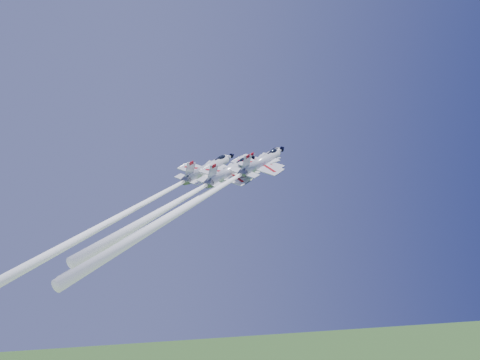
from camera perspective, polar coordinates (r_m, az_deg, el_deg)
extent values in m
cylinder|color=white|center=(112.21, 2.51, 2.17)|extent=(3.48, 7.87, 11.51)
cone|color=white|center=(117.82, 4.25, 3.22)|extent=(2.77, 3.32, 3.13)
cone|color=black|center=(119.14, 4.63, 3.44)|extent=(1.40, 1.67, 1.57)
cone|color=slate|center=(107.17, 0.75, 1.12)|extent=(2.69, 2.81, 2.19)
ellipsoid|color=black|center=(115.57, 3.68, 3.17)|extent=(2.85, 2.80, 2.21)
cube|color=black|center=(114.28, 3.32, 3.07)|extent=(0.92, 0.88, 0.71)
cube|color=white|center=(111.38, 2.19, 1.87)|extent=(9.26, 8.53, 4.39)
cube|color=white|center=(114.63, 2.56, 2.59)|extent=(3.13, 2.70, 1.64)
cube|color=white|center=(113.56, 3.61, 2.27)|extent=(3.13, 2.70, 1.64)
cube|color=white|center=(107.93, 1.01, 1.23)|extent=(4.97, 4.60, 2.37)
cube|color=white|center=(107.51, 1.15, 2.06)|extent=(2.00, 2.84, 3.49)
cube|color=#AE0810|center=(107.21, 1.27, 2.75)|extent=(1.01, 1.05, 0.96)
cube|color=black|center=(112.57, 2.48, 1.76)|extent=(7.42, 6.07, 3.93)
sphere|color=white|center=(106.98, 0.68, 1.07)|extent=(0.98, 1.14, 1.03)
cone|color=white|center=(90.26, -7.25, -3.70)|extent=(5.90, 24.30, 41.93)
cylinder|color=white|center=(106.88, -3.52, 1.19)|extent=(3.74, 8.47, 12.39)
cone|color=white|center=(112.48, -1.26, 2.42)|extent=(2.98, 3.58, 3.37)
cone|color=black|center=(113.81, -0.77, 2.69)|extent=(1.51, 1.80, 1.69)
cone|color=slate|center=(101.93, -5.82, -0.06)|extent=(2.90, 3.03, 2.36)
ellipsoid|color=black|center=(110.19, -2.02, 2.35)|extent=(3.07, 3.01, 2.37)
cube|color=black|center=(108.89, -2.49, 2.22)|extent=(0.99, 0.95, 0.77)
cube|color=white|center=(106.07, -3.93, 0.84)|extent=(9.97, 9.18, 4.72)
cube|color=white|center=(109.45, -3.33, 1.69)|extent=(3.37, 2.90, 1.77)
cube|color=white|center=(108.08, -2.20, 1.32)|extent=(3.37, 2.90, 1.77)
cube|color=white|center=(102.68, -5.47, 0.07)|extent=(5.35, 4.95, 2.55)
cube|color=white|center=(102.16, -5.36, 1.01)|extent=(2.15, 3.06, 3.75)
cube|color=#AE0810|center=(101.79, -5.24, 1.79)|extent=(1.08, 1.13, 1.04)
cube|color=black|center=(107.29, -3.53, 0.72)|extent=(7.99, 6.54, 4.23)
sphere|color=white|center=(101.74, -5.91, -0.11)|extent=(1.06, 1.23, 1.11)
cone|color=white|center=(84.23, -18.17, -6.72)|extent=(6.89, 29.61, 51.49)
cylinder|color=white|center=(102.93, 2.23, 1.89)|extent=(3.58, 8.09, 11.84)
cone|color=white|center=(108.68, 4.18, 3.07)|extent=(2.85, 3.42, 3.22)
cone|color=black|center=(110.04, 4.60, 3.32)|extent=(1.44, 1.72, 1.62)
cone|color=slate|center=(97.78, 0.23, 0.68)|extent=(2.77, 2.89, 2.26)
ellipsoid|color=black|center=(106.36, 3.54, 3.01)|extent=(2.93, 2.88, 2.27)
cube|color=black|center=(105.04, 3.14, 2.90)|extent=(0.94, 0.90, 0.73)
cube|color=white|center=(102.07, 1.87, 1.55)|extent=(9.52, 8.77, 4.51)
cube|color=white|center=(105.41, 2.29, 2.36)|extent=(3.22, 2.77, 1.69)
cube|color=white|center=(104.30, 3.46, 2.00)|extent=(3.22, 2.77, 1.69)
cube|color=white|center=(98.56, 0.53, 0.81)|extent=(5.11, 4.73, 2.43)
cube|color=white|center=(98.11, 0.68, 1.74)|extent=(2.06, 2.92, 3.58)
cube|color=#AE0810|center=(97.80, 0.82, 2.52)|extent=(1.03, 1.08, 0.99)
cube|color=black|center=(103.30, 2.19, 1.42)|extent=(7.63, 6.25, 4.04)
sphere|color=white|center=(97.59, 0.15, 0.63)|extent=(1.01, 1.17, 1.06)
cone|color=white|center=(82.69, -7.76, -4.14)|extent=(5.64, 22.20, 37.97)
cylinder|color=white|center=(100.92, -1.18, 0.90)|extent=(3.63, 8.21, 12.01)
cone|color=white|center=(106.50, 1.02, 2.17)|extent=(2.89, 3.47, 3.27)
cone|color=black|center=(107.82, 1.50, 2.45)|extent=(1.46, 1.75, 1.64)
cone|color=slate|center=(95.97, -3.43, -0.41)|extent=(2.81, 2.93, 2.29)
ellipsoid|color=black|center=(104.22, 0.29, 2.09)|extent=(2.97, 2.92, 2.30)
cube|color=black|center=(102.93, -0.16, 1.96)|extent=(0.96, 0.92, 0.74)
cube|color=white|center=(100.11, -1.58, 0.54)|extent=(9.66, 8.90, 4.58)
cube|color=white|center=(103.42, -1.03, 1.41)|extent=(3.27, 2.81, 1.71)
cube|color=white|center=(102.17, 0.15, 1.03)|extent=(3.27, 2.81, 1.71)
cube|color=white|center=(96.72, -3.09, -0.27)|extent=(5.18, 4.80, 2.47)
cube|color=white|center=(96.21, -2.95, 0.69)|extent=(2.09, 2.97, 3.64)
cube|color=#AE0810|center=(95.86, -2.82, 1.50)|extent=(1.05, 1.10, 1.01)
cube|color=black|center=(101.32, -1.20, 0.42)|extent=(7.74, 6.34, 4.10)
sphere|color=white|center=(95.78, -3.52, -0.46)|extent=(1.03, 1.19, 1.08)
cone|color=white|center=(85.29, -9.68, -4.03)|extent=(4.88, 17.09, 28.52)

